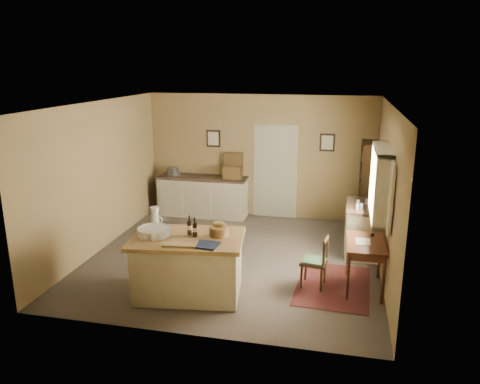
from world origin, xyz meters
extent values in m
plane|color=#53483F|center=(0.00, 0.00, 0.00)|extent=(5.00, 5.00, 0.00)
cube|color=#8C754E|center=(0.00, 2.50, 1.35)|extent=(5.00, 0.10, 2.70)
cube|color=#8C754E|center=(0.00, -2.50, 1.35)|extent=(5.00, 0.10, 2.70)
cube|color=#8C754E|center=(-2.50, 0.00, 1.35)|extent=(0.10, 5.00, 2.70)
cube|color=#8C754E|center=(2.50, 0.00, 1.35)|extent=(0.10, 5.00, 2.70)
plane|color=silver|center=(0.00, 0.00, 2.70)|extent=(5.00, 5.00, 0.00)
cube|color=#B6B596|center=(0.35, 2.47, 1.05)|extent=(0.97, 0.06, 2.11)
cube|color=black|center=(-1.05, 2.48, 1.72)|extent=(0.32, 0.02, 0.38)
cube|color=beige|center=(-1.05, 2.47, 1.72)|extent=(0.24, 0.01, 0.30)
cube|color=black|center=(1.45, 2.48, 1.72)|extent=(0.32, 0.02, 0.38)
cube|color=beige|center=(1.45, 2.47, 1.72)|extent=(0.24, 0.01, 0.30)
cube|color=beige|center=(2.38, -0.20, 1.02)|extent=(0.25, 1.32, 0.06)
cube|color=beige|center=(2.38, -0.20, 2.08)|extent=(0.25, 1.32, 0.06)
cube|color=white|center=(2.50, -0.20, 1.55)|extent=(0.01, 1.20, 1.00)
cube|color=beige|center=(2.46, -1.02, 1.55)|extent=(0.04, 0.35, 1.00)
cube|color=beige|center=(2.46, 0.62, 1.55)|extent=(0.04, 0.35, 1.00)
cube|color=beige|center=(-0.35, -1.45, 0.42)|extent=(1.61, 1.13, 0.85)
cube|color=olive|center=(-0.35, -1.45, 0.88)|extent=(1.74, 1.26, 0.06)
cylinder|color=white|center=(-0.85, -1.51, 0.96)|extent=(0.47, 0.47, 0.11)
cube|color=olive|center=(-0.35, -1.73, 0.92)|extent=(0.51, 0.39, 0.03)
cube|color=black|center=(-0.01, -1.72, 0.92)|extent=(0.40, 0.33, 0.02)
cylinder|color=olive|center=(0.08, -1.31, 0.98)|extent=(0.28, 0.28, 0.14)
cylinder|color=black|center=(-0.35, -1.35, 1.05)|extent=(0.07, 0.07, 0.29)
cylinder|color=black|center=(-0.25, -1.42, 1.05)|extent=(0.07, 0.07, 0.29)
cube|color=beige|center=(-1.24, 2.20, 0.42)|extent=(1.97, 0.54, 0.85)
cube|color=#332319|center=(-1.24, 2.20, 0.88)|extent=(2.01, 0.57, 0.05)
cube|color=#453014|center=(-0.55, 2.20, 1.04)|extent=(0.39, 0.30, 0.28)
cylinder|color=#59544F|center=(-1.93, 2.20, 0.99)|extent=(0.33, 0.33, 0.18)
cube|color=#411514|center=(1.75, -0.71, 0.00)|extent=(1.18, 1.65, 0.01)
cube|color=#32180E|center=(2.20, -0.71, 0.75)|extent=(0.57, 0.93, 0.03)
cube|color=#32180E|center=(2.20, -0.71, 0.68)|extent=(0.51, 0.87, 0.10)
cube|color=silver|center=(2.15, -0.71, 0.77)|extent=(0.22, 0.30, 0.01)
cylinder|color=black|center=(2.30, -0.45, 0.79)|extent=(0.05, 0.05, 0.05)
cylinder|color=#32180E|center=(1.95, -1.14, 0.36)|extent=(0.04, 0.04, 0.72)
cylinder|color=#32180E|center=(2.45, -1.14, 0.36)|extent=(0.04, 0.04, 0.72)
cylinder|color=#32180E|center=(1.95, -0.29, 0.36)|extent=(0.04, 0.04, 0.72)
cylinder|color=#32180E|center=(2.45, -0.29, 0.36)|extent=(0.04, 0.04, 0.72)
cube|color=beige|center=(2.20, 0.76, 0.42)|extent=(0.56, 1.02, 0.85)
cube|color=#332319|center=(2.20, 0.76, 0.88)|extent=(0.59, 1.06, 0.05)
cylinder|color=silver|center=(2.17, 0.61, 0.95)|extent=(0.25, 0.25, 0.09)
cube|color=black|center=(2.31, 1.61, 0.92)|extent=(0.31, 0.04, 1.84)
cube|color=black|center=(2.31, 2.39, 0.92)|extent=(0.31, 0.04, 1.84)
cube|color=black|center=(2.46, 2.00, 0.92)|extent=(0.02, 0.83, 1.84)
cube|color=black|center=(2.31, 2.00, 0.05)|extent=(0.31, 0.79, 0.03)
cube|color=black|center=(2.31, 2.00, 0.50)|extent=(0.31, 0.79, 0.03)
cube|color=black|center=(2.31, 2.00, 0.96)|extent=(0.31, 0.79, 0.03)
cube|color=black|center=(2.31, 2.00, 1.33)|extent=(0.31, 0.79, 0.03)
cube|color=black|center=(2.31, 2.00, 1.70)|extent=(0.31, 0.79, 0.03)
cylinder|color=white|center=(2.31, 2.00, 1.02)|extent=(0.12, 0.12, 0.11)
camera|label=1|loc=(1.77, -7.49, 3.34)|focal=35.00mm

